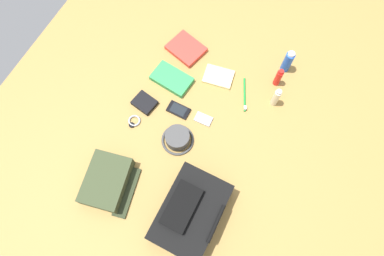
% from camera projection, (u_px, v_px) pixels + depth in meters
% --- Properties ---
extents(ground_plane, '(2.64, 2.02, 0.02)m').
position_uv_depth(ground_plane, '(192.00, 132.00, 1.61)').
color(ground_plane, olive).
rests_on(ground_plane, ground).
extents(backpack, '(0.36, 0.25, 0.15)m').
position_uv_depth(backpack, '(190.00, 213.00, 1.40)').
color(backpack, black).
rests_on(backpack, ground_plane).
extents(toiletry_pouch, '(0.28, 0.26, 0.08)m').
position_uv_depth(toiletry_pouch, '(108.00, 182.00, 1.47)').
color(toiletry_pouch, '#384228').
rests_on(toiletry_pouch, ground_plane).
extents(bucket_hat, '(0.16, 0.16, 0.07)m').
position_uv_depth(bucket_hat, '(177.00, 138.00, 1.56)').
color(bucket_hat, '#454545').
rests_on(bucket_hat, ground_plane).
extents(deodorant_spray, '(0.04, 0.04, 0.14)m').
position_uv_depth(deodorant_spray, '(288.00, 62.00, 1.66)').
color(deodorant_spray, blue).
rests_on(deodorant_spray, ground_plane).
extents(sunscreen_spray, '(0.03, 0.03, 0.12)m').
position_uv_depth(sunscreen_spray, '(278.00, 78.00, 1.64)').
color(sunscreen_spray, red).
rests_on(sunscreen_spray, ground_plane).
extents(lotion_bottle, '(0.03, 0.03, 0.13)m').
position_uv_depth(lotion_bottle, '(276.00, 98.00, 1.60)').
color(lotion_bottle, beige).
rests_on(lotion_bottle, ground_plane).
extents(paperback_novel, '(0.20, 0.22, 0.03)m').
position_uv_depth(paperback_novel, '(186.00, 49.00, 1.76)').
color(paperback_novel, red).
rests_on(paperback_novel, ground_plane).
extents(travel_guidebook, '(0.15, 0.22, 0.03)m').
position_uv_depth(travel_guidebook, '(172.00, 79.00, 1.69)').
color(travel_guidebook, '#2D934C').
rests_on(travel_guidebook, ground_plane).
extents(cell_phone, '(0.07, 0.11, 0.01)m').
position_uv_depth(cell_phone, '(178.00, 110.00, 1.64)').
color(cell_phone, black).
rests_on(cell_phone, ground_plane).
extents(media_player, '(0.05, 0.08, 0.01)m').
position_uv_depth(media_player, '(203.00, 119.00, 1.62)').
color(media_player, '#B7B7BC').
rests_on(media_player, ground_plane).
extents(wristwatch, '(0.07, 0.06, 0.01)m').
position_uv_depth(wristwatch, '(134.00, 121.00, 1.61)').
color(wristwatch, '#99999E').
rests_on(wristwatch, ground_plane).
extents(toothbrush, '(0.18, 0.08, 0.02)m').
position_uv_depth(toothbrush, '(245.00, 96.00, 1.66)').
color(toothbrush, '#198C33').
rests_on(toothbrush, ground_plane).
extents(wallet, '(0.11, 0.13, 0.02)m').
position_uv_depth(wallet, '(145.00, 103.00, 1.64)').
color(wallet, black).
rests_on(wallet, ground_plane).
extents(notepad, '(0.13, 0.16, 0.02)m').
position_uv_depth(notepad, '(218.00, 77.00, 1.70)').
color(notepad, beige).
rests_on(notepad, ground_plane).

